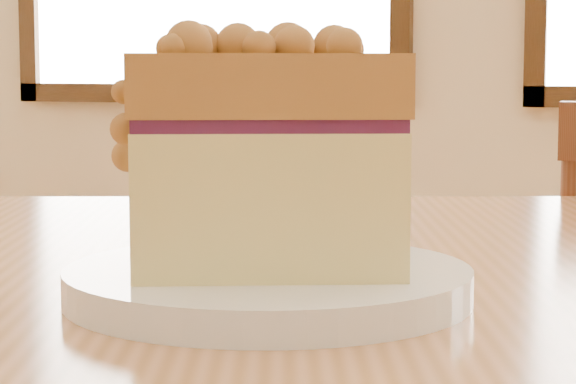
# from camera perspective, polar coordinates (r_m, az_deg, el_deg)

# --- Properties ---
(plate) EXTENTS (0.21, 0.21, 0.02)m
(plate) POSITION_cam_1_polar(r_m,az_deg,el_deg) (0.57, -1.02, -4.74)
(plate) COLOR white
(plate) RESTS_ON cafe_table_main
(cake_slice) EXTENTS (0.16, 0.14, 0.13)m
(cake_slice) POSITION_cam_1_polar(r_m,az_deg,el_deg) (0.56, -1.07, 2.29)
(cake_slice) COLOR #F6E58B
(cake_slice) RESTS_ON plate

